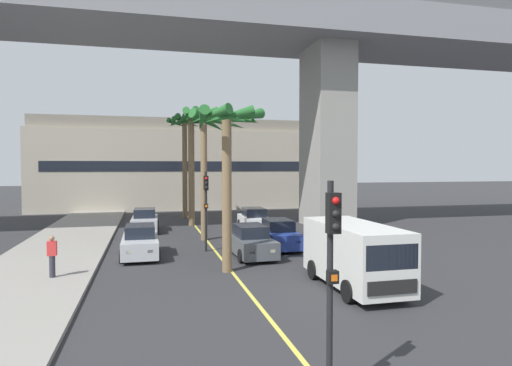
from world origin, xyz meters
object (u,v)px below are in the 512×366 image
(car_queue_fifth, at_px, (254,220))
(palm_tree_mid_median, at_px, (204,135))
(car_queue_fourth, at_px, (251,242))
(car_queue_third, at_px, (145,221))
(traffic_light_median_far, at_px, (206,200))
(car_queue_front, at_px, (279,235))
(traffic_light_median_near, at_px, (332,260))
(car_queue_second, at_px, (140,242))
(pedestrian_mid_block, at_px, (52,256))
(palm_tree_near_median, at_px, (184,140))
(palm_tree_farthest_median, at_px, (226,137))
(delivery_van, at_px, (354,253))
(palm_tree_far_median, at_px, (191,139))

(car_queue_fifth, bearing_deg, palm_tree_mid_median, -140.65)
(car_queue_fourth, height_order, palm_tree_mid_median, palm_tree_mid_median)
(car_queue_third, xyz_separation_m, palm_tree_mid_median, (3.51, -4.51, 5.61))
(traffic_light_median_far, relative_size, palm_tree_mid_median, 0.52)
(car_queue_front, height_order, palm_tree_mid_median, palm_tree_mid_median)
(car_queue_front, bearing_deg, traffic_light_median_near, -103.18)
(car_queue_second, distance_m, palm_tree_mid_median, 7.89)
(pedestrian_mid_block, bearing_deg, car_queue_second, 50.67)
(palm_tree_near_median, height_order, palm_tree_farthest_median, palm_tree_near_median)
(car_queue_front, relative_size, car_queue_second, 1.01)
(palm_tree_mid_median, bearing_deg, traffic_light_median_near, -89.83)
(car_queue_second, bearing_deg, car_queue_front, 4.51)
(pedestrian_mid_block, bearing_deg, car_queue_front, 23.27)
(car_queue_second, distance_m, delivery_van, 10.90)
(car_queue_fifth, bearing_deg, palm_tree_near_median, 114.41)
(delivery_van, bearing_deg, palm_tree_farthest_median, 138.45)
(car_queue_fourth, xyz_separation_m, car_queue_fifth, (2.26, 8.60, 0.00))
(delivery_van, distance_m, palm_tree_far_median, 19.78)
(traffic_light_median_far, bearing_deg, pedestrian_mid_block, -145.58)
(car_queue_fifth, xyz_separation_m, delivery_van, (0.11, -15.06, 0.57))
(car_queue_second, height_order, traffic_light_median_far, traffic_light_median_far)
(car_queue_front, height_order, delivery_van, delivery_van)
(car_queue_third, relative_size, delivery_van, 0.79)
(palm_tree_far_median, xyz_separation_m, pedestrian_mid_block, (-6.83, -14.88, -5.51))
(car_queue_third, distance_m, palm_tree_far_median, 7.08)
(delivery_van, bearing_deg, pedestrian_mid_block, 161.10)
(palm_tree_mid_median, bearing_deg, car_queue_front, -44.49)
(delivery_van, xyz_separation_m, traffic_light_median_far, (-4.35, 8.25, 1.43))
(car_queue_front, relative_size, car_queue_fifth, 1.00)
(car_queue_fourth, bearing_deg, car_queue_second, 166.73)
(car_queue_front, bearing_deg, car_queue_third, 131.46)
(car_queue_fourth, relative_size, palm_tree_near_median, 0.47)
(palm_tree_far_median, bearing_deg, car_queue_fifth, -41.80)
(palm_tree_far_median, bearing_deg, traffic_light_median_near, -89.67)
(traffic_light_median_near, distance_m, traffic_light_median_far, 15.27)
(traffic_light_median_near, xyz_separation_m, palm_tree_farthest_median, (-0.13, 10.63, 2.98))
(car_queue_second, relative_size, delivery_van, 0.78)
(car_queue_front, xyz_separation_m, car_queue_third, (-7.14, 8.08, 0.00))
(car_queue_second, bearing_deg, pedestrian_mid_block, -129.33)
(car_queue_front, height_order, car_queue_second, same)
(delivery_van, distance_m, palm_tree_mid_median, 13.49)
(car_queue_fourth, height_order, traffic_light_median_near, traffic_light_median_near)
(car_queue_third, bearing_deg, pedestrian_mid_block, -105.15)
(car_queue_third, xyz_separation_m, traffic_light_median_near, (3.56, -23.38, 1.99))
(car_queue_front, relative_size, palm_tree_far_median, 0.49)
(traffic_light_median_near, xyz_separation_m, palm_tree_near_median, (-0.22, 31.02, 4.03))
(car_queue_fourth, bearing_deg, pedestrian_mid_block, -162.45)
(car_queue_third, bearing_deg, palm_tree_far_median, 33.50)
(car_queue_second, bearing_deg, traffic_light_median_near, -75.77)
(traffic_light_median_far, xyz_separation_m, palm_tree_near_median, (0.18, 15.76, 4.03))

